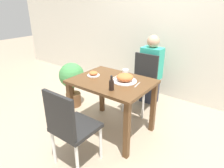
{
  "coord_description": "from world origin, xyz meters",
  "views": [
    {
      "loc": [
        1.39,
        -1.87,
        1.68
      ],
      "look_at": [
        0.0,
        0.0,
        0.69
      ],
      "focal_mm": 32.0,
      "sensor_mm": 36.0,
      "label": 1
    }
  ],
  "objects": [
    {
      "name": "person_figure",
      "position": [
        0.02,
        1.08,
        0.58
      ],
      "size": [
        0.34,
        0.22,
        1.17
      ],
      "color": "#2D3347",
      "rests_on": "ground_plane"
    },
    {
      "name": "dining_table",
      "position": [
        0.0,
        0.0,
        0.62
      ],
      "size": [
        0.99,
        0.75,
        0.74
      ],
      "color": "brown",
      "rests_on": "ground_plane"
    },
    {
      "name": "chair_far",
      "position": [
        0.02,
        0.77,
        0.51
      ],
      "size": [
        0.42,
        0.42,
        0.9
      ],
      "color": "black",
      "rests_on": "ground_plane"
    },
    {
      "name": "potted_plant_left",
      "position": [
        -0.95,
        0.18,
        0.48
      ],
      "size": [
        0.41,
        0.41,
        0.75
      ],
      "color": "brown",
      "rests_on": "ground_plane"
    },
    {
      "name": "spoon_utensil",
      "position": [
        0.33,
        0.07,
        0.75
      ],
      "size": [
        0.04,
        0.17,
        0.0
      ],
      "rotation": [
        0.0,
        0.0,
        1.73
      ],
      "color": "silver",
      "rests_on": "dining_table"
    },
    {
      "name": "sauce_bottle",
      "position": [
        0.17,
        -0.24,
        0.81
      ],
      "size": [
        0.06,
        0.06,
        0.18
      ],
      "color": "black",
      "rests_on": "dining_table"
    },
    {
      "name": "drink_cup",
      "position": [
        0.02,
        0.28,
        0.78
      ],
      "size": [
        0.08,
        0.08,
        0.07
      ],
      "color": "white",
      "rests_on": "dining_table"
    },
    {
      "name": "food_plate",
      "position": [
        0.15,
        0.07,
        0.79
      ],
      "size": [
        0.3,
        0.3,
        0.1
      ],
      "color": "white",
      "rests_on": "dining_table"
    },
    {
      "name": "chair_near",
      "position": [
        0.04,
        -0.77,
        0.51
      ],
      "size": [
        0.42,
        0.42,
        0.9
      ],
      "rotation": [
        0.0,
        0.0,
        3.14
      ],
      "color": "black",
      "rests_on": "ground_plane"
    },
    {
      "name": "fork_utensil",
      "position": [
        -0.03,
        0.07,
        0.75
      ],
      "size": [
        0.03,
        0.19,
        0.0
      ],
      "rotation": [
        0.0,
        0.0,
        1.67
      ],
      "color": "silver",
      "rests_on": "dining_table"
    },
    {
      "name": "wall_back",
      "position": [
        0.0,
        1.5,
        1.3
      ],
      "size": [
        8.0,
        0.05,
        2.6
      ],
      "color": "beige",
      "rests_on": "ground_plane"
    },
    {
      "name": "side_plate",
      "position": [
        -0.3,
        -0.01,
        0.77
      ],
      "size": [
        0.16,
        0.16,
        0.06
      ],
      "color": "white",
      "rests_on": "dining_table"
    },
    {
      "name": "ground_plane",
      "position": [
        0.0,
        0.0,
        0.0
      ],
      "size": [
        16.0,
        16.0,
        0.0
      ],
      "primitive_type": "plane",
      "color": "tan"
    }
  ]
}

